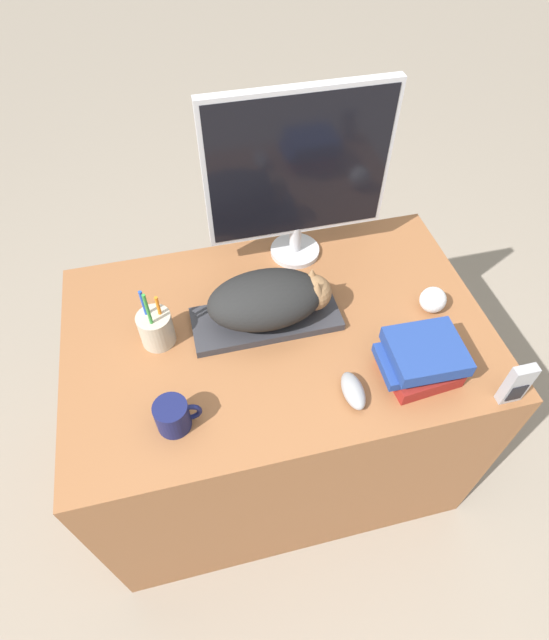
% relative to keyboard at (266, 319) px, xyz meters
% --- Properties ---
extents(ground_plane, '(12.00, 12.00, 0.00)m').
position_rel_keyboard_xyz_m(ground_plane, '(0.03, -0.41, -0.78)').
color(ground_plane, gray).
extents(desk, '(1.16, 0.75, 0.76)m').
position_rel_keyboard_xyz_m(desk, '(0.03, -0.03, -0.39)').
color(desk, brown).
rests_on(desk, ground_plane).
extents(keyboard, '(0.41, 0.16, 0.02)m').
position_rel_keyboard_xyz_m(keyboard, '(0.00, 0.00, 0.00)').
color(keyboard, '#2D2D33').
rests_on(keyboard, desk).
extents(cat, '(0.34, 0.19, 0.14)m').
position_rel_keyboard_xyz_m(cat, '(0.02, 0.00, 0.08)').
color(cat, black).
rests_on(cat, keyboard).
extents(monitor, '(0.52, 0.15, 0.53)m').
position_rel_keyboard_xyz_m(monitor, '(0.15, 0.25, 0.28)').
color(monitor, '#B7B7BC').
rests_on(monitor, desk).
extents(computer_mouse, '(0.05, 0.11, 0.04)m').
position_rel_keyboard_xyz_m(computer_mouse, '(0.16, -0.28, 0.01)').
color(computer_mouse, gray).
rests_on(computer_mouse, desk).
extents(coffee_mug, '(0.11, 0.08, 0.08)m').
position_rel_keyboard_xyz_m(coffee_mug, '(-0.28, -0.26, 0.03)').
color(coffee_mug, '#141947').
rests_on(coffee_mug, desk).
extents(pen_cup, '(0.09, 0.09, 0.20)m').
position_rel_keyboard_xyz_m(pen_cup, '(-0.29, 0.00, 0.04)').
color(pen_cup, '#B2A893').
rests_on(pen_cup, desk).
extents(baseball, '(0.07, 0.07, 0.07)m').
position_rel_keyboard_xyz_m(baseball, '(0.46, -0.06, 0.02)').
color(baseball, silver).
rests_on(baseball, desk).
extents(phone, '(0.06, 0.03, 0.13)m').
position_rel_keyboard_xyz_m(phone, '(0.52, -0.38, 0.05)').
color(phone, '#99999E').
rests_on(phone, desk).
extents(book_stack, '(0.21, 0.17, 0.11)m').
position_rel_keyboard_xyz_m(book_stack, '(0.34, -0.26, 0.04)').
color(book_stack, maroon).
rests_on(book_stack, desk).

